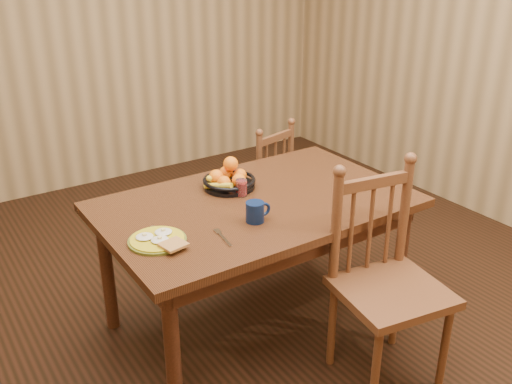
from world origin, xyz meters
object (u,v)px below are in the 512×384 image
fruit_bowl (229,179)px  chair_near (386,283)px  chair_far (260,185)px  coffee_mug (256,212)px  dining_table (256,215)px  breakfast_plate (158,240)px

fruit_bowl → chair_near: bearing=-71.0°
chair_far → chair_near: chair_near is taller
coffee_mug → dining_table: bearing=56.2°
breakfast_plate → coffee_mug: bearing=-8.0°
dining_table → coffee_mug: (-0.13, -0.19, 0.14)m
dining_table → chair_far: (0.56, 0.79, -0.24)m
chair_near → coffee_mug: bearing=139.7°
dining_table → chair_far: bearing=54.6°
chair_near → fruit_bowl: chair_near is taller
breakfast_plate → coffee_mug: coffee_mug is taller
dining_table → chair_far: 0.99m
coffee_mug → chair_near: bearing=-49.5°
breakfast_plate → coffee_mug: 0.49m
breakfast_plate → fruit_bowl: (0.58, 0.36, 0.03)m
breakfast_plate → fruit_bowl: 0.68m
breakfast_plate → chair_far: bearing=37.9°
dining_table → fruit_bowl: fruit_bowl is taller
chair_near → fruit_bowl: 1.00m
breakfast_plate → fruit_bowl: bearing=31.3°
chair_near → breakfast_plate: (-0.90, 0.55, 0.25)m
coffee_mug → fruit_bowl: (0.10, 0.42, -0.00)m
fruit_bowl → dining_table: bearing=-83.3°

